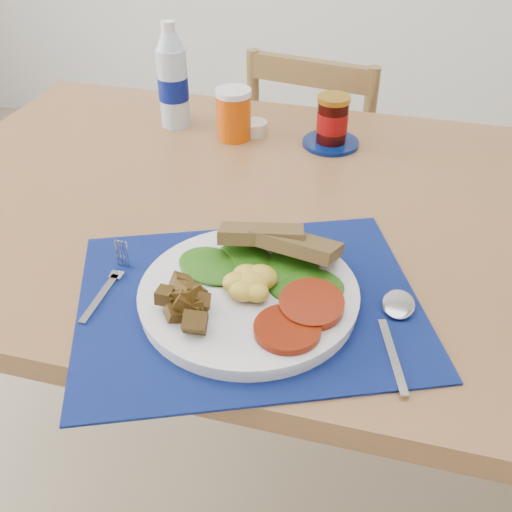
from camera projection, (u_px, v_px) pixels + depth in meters
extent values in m
cube|color=brown|center=(285.00, 214.00, 1.07)|extent=(1.40, 0.90, 0.04)
cylinder|color=brown|center=(95.00, 223.00, 1.73)|extent=(0.06, 0.06, 0.71)
cube|color=brown|center=(321.00, 188.00, 1.84)|extent=(0.43, 0.41, 0.04)
cylinder|color=brown|center=(376.00, 229.00, 2.01)|extent=(0.03, 0.03, 0.37)
cylinder|color=brown|center=(289.00, 209.00, 2.12)|extent=(0.03, 0.03, 0.37)
cylinder|color=brown|center=(350.00, 279.00, 1.80)|extent=(0.03, 0.03, 0.37)
cylinder|color=brown|center=(255.00, 254.00, 1.90)|extent=(0.03, 0.03, 0.37)
cube|color=brown|center=(311.00, 72.00, 1.48)|extent=(0.34, 0.08, 0.43)
cube|color=black|center=(249.00, 302.00, 0.85)|extent=(0.58, 0.53, 0.00)
cylinder|color=silver|center=(249.00, 295.00, 0.84)|extent=(0.30, 0.30, 0.02)
ellipsoid|color=gold|center=(251.00, 283.00, 0.82)|extent=(0.07, 0.07, 0.03)
cylinder|color=maroon|center=(300.00, 318.00, 0.78)|extent=(0.09, 0.09, 0.01)
ellipsoid|color=#093606|center=(264.00, 269.00, 0.86)|extent=(0.16, 0.10, 0.02)
cube|color=brown|center=(278.00, 239.00, 0.88)|extent=(0.13, 0.08, 0.04)
cube|color=#B2B5BA|center=(100.00, 298.00, 0.85)|extent=(0.01, 0.11, 0.00)
cube|color=#B2B5BA|center=(122.00, 268.00, 0.90)|extent=(0.02, 0.05, 0.00)
cube|color=#B2B5BA|center=(393.00, 356.00, 0.76)|extent=(0.05, 0.13, 0.00)
ellipsoid|color=#B2B5BA|center=(398.00, 306.00, 0.83)|extent=(0.05, 0.06, 0.01)
cylinder|color=#ADBFCC|center=(173.00, 88.00, 1.29)|extent=(0.06, 0.06, 0.17)
cylinder|color=navy|center=(173.00, 88.00, 1.29)|extent=(0.07, 0.07, 0.05)
cone|color=#ADBFCC|center=(169.00, 39.00, 1.23)|extent=(0.06, 0.06, 0.04)
cylinder|color=white|center=(168.00, 25.00, 1.21)|extent=(0.03, 0.03, 0.02)
cylinder|color=#C24405|center=(234.00, 116.00, 1.25)|extent=(0.07, 0.07, 0.10)
cylinder|color=beige|center=(254.00, 128.00, 1.29)|extent=(0.06, 0.06, 0.03)
cylinder|color=#051653|center=(331.00, 143.00, 1.25)|extent=(0.12, 0.12, 0.01)
cylinder|color=black|center=(332.00, 122.00, 1.22)|extent=(0.06, 0.06, 0.09)
cylinder|color=maroon|center=(332.00, 121.00, 1.22)|extent=(0.06, 0.06, 0.04)
cylinder|color=#A1711A|center=(334.00, 99.00, 1.19)|extent=(0.07, 0.07, 0.01)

